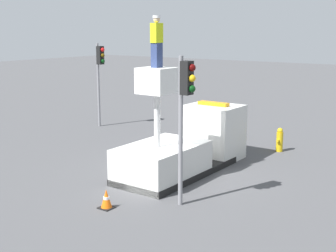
{
  "coord_description": "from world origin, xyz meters",
  "views": [
    {
      "loc": [
        -14.12,
        -9.76,
        5.43
      ],
      "look_at": [
        -1.92,
        -0.97,
        2.3
      ],
      "focal_mm": 50.0,
      "sensor_mm": 36.0,
      "label": 1
    }
  ],
  "objects_px": {
    "worker": "(157,42)",
    "traffic_cone_rear": "(106,199)",
    "fire_hydrant": "(280,140)",
    "traffic_light_pole": "(185,101)",
    "traffic_light_across": "(100,68)",
    "bucket_truck": "(186,146)"
  },
  "relations": [
    {
      "from": "bucket_truck",
      "to": "traffic_light_pole",
      "type": "xyz_separation_m",
      "value": [
        -3.24,
        -2.08,
        2.36
      ]
    },
    {
      "from": "bucket_truck",
      "to": "worker",
      "type": "distance_m",
      "value": 4.47
    },
    {
      "from": "traffic_light_pole",
      "to": "traffic_light_across",
      "type": "xyz_separation_m",
      "value": [
        7.36,
        10.59,
        -0.0
      ]
    },
    {
      "from": "bucket_truck",
      "to": "traffic_light_pole",
      "type": "distance_m",
      "value": 4.52
    },
    {
      "from": "traffic_light_across",
      "to": "fire_hydrant",
      "type": "relative_size",
      "value": 4.3
    },
    {
      "from": "traffic_light_across",
      "to": "traffic_light_pole",
      "type": "bearing_deg",
      "value": -124.78
    },
    {
      "from": "traffic_light_pole",
      "to": "fire_hydrant",
      "type": "distance_m",
      "value": 8.48
    },
    {
      "from": "worker",
      "to": "traffic_cone_rear",
      "type": "height_order",
      "value": "worker"
    },
    {
      "from": "worker",
      "to": "traffic_light_across",
      "type": "distance_m",
      "value": 10.55
    },
    {
      "from": "traffic_light_across",
      "to": "fire_hydrant",
      "type": "height_order",
      "value": "traffic_light_across"
    },
    {
      "from": "fire_hydrant",
      "to": "traffic_light_across",
      "type": "bearing_deg",
      "value": 93.62
    },
    {
      "from": "bucket_truck",
      "to": "fire_hydrant",
      "type": "height_order",
      "value": "bucket_truck"
    },
    {
      "from": "bucket_truck",
      "to": "traffic_light_across",
      "type": "xyz_separation_m",
      "value": [
        4.11,
        8.51,
        2.36
      ]
    },
    {
      "from": "traffic_light_pole",
      "to": "fire_hydrant",
      "type": "bearing_deg",
      "value": 1.46
    },
    {
      "from": "traffic_light_across",
      "to": "fire_hydrant",
      "type": "xyz_separation_m",
      "value": [
        0.66,
        -10.39,
        -2.77
      ]
    },
    {
      "from": "traffic_light_across",
      "to": "bucket_truck",
      "type": "bearing_deg",
      "value": -115.8
    },
    {
      "from": "fire_hydrant",
      "to": "traffic_cone_rear",
      "type": "bearing_deg",
      "value": 170.41
    },
    {
      "from": "traffic_light_pole",
      "to": "traffic_cone_rear",
      "type": "height_order",
      "value": "traffic_light_pole"
    },
    {
      "from": "bucket_truck",
      "to": "traffic_light_pole",
      "type": "relative_size",
      "value": 1.36
    },
    {
      "from": "worker",
      "to": "traffic_light_pole",
      "type": "distance_m",
      "value": 3.01
    },
    {
      "from": "bucket_truck",
      "to": "traffic_light_across",
      "type": "relative_size",
      "value": 1.36
    },
    {
      "from": "bucket_truck",
      "to": "fire_hydrant",
      "type": "xyz_separation_m",
      "value": [
        4.77,
        -1.88,
        -0.41
      ]
    }
  ]
}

